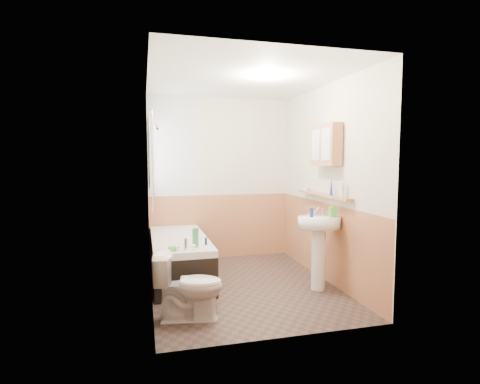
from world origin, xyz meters
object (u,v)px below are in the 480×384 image
bathtub (179,256)px  medicine_cabinet (326,145)px  toilet (189,286)px  pine_shelf (323,195)px  sink (319,237)px

bathtub → medicine_cabinet: size_ratio=3.08×
toilet → pine_shelf: bearing=-57.6°
bathtub → medicine_cabinet: medicine_cabinet is taller
sink → pine_shelf: bearing=66.7°
pine_shelf → medicine_cabinet: size_ratio=2.29×
toilet → medicine_cabinet: medicine_cabinet is taller
bathtub → pine_shelf: 2.03m
pine_shelf → medicine_cabinet: 0.64m
toilet → medicine_cabinet: 2.36m
bathtub → toilet: (-0.03, -1.31, 0.04)m
bathtub → pine_shelf: size_ratio=1.34×
bathtub → toilet: bearing=-91.3°
toilet → pine_shelf: size_ratio=0.52×
pine_shelf → medicine_cabinet: bearing=-105.3°
bathtub → toilet: size_ratio=2.61×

